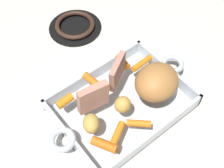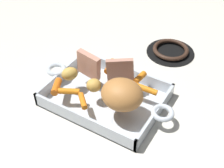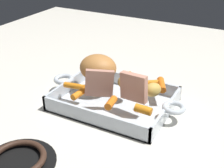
% 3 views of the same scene
% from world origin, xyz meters
% --- Properties ---
extents(ground_plane, '(1.80, 1.80, 0.00)m').
position_xyz_m(ground_plane, '(0.00, 0.00, 0.00)').
color(ground_plane, silver).
extents(roasting_dish, '(0.42, 0.24, 0.05)m').
position_xyz_m(roasting_dish, '(0.00, 0.00, 0.01)').
color(roasting_dish, silver).
rests_on(roasting_dish, ground_plane).
extents(pork_roast, '(0.12, 0.11, 0.08)m').
position_xyz_m(pork_roast, '(-0.07, 0.04, 0.09)').
color(pork_roast, '#BB793D').
rests_on(pork_roast, roasting_dish).
extents(roast_slice_thin, '(0.08, 0.05, 0.08)m').
position_xyz_m(roast_slice_thin, '(-0.02, -0.05, 0.09)').
color(roast_slice_thin, tan).
rests_on(roast_slice_thin, roasting_dish).
extents(roast_slice_thick, '(0.08, 0.03, 0.08)m').
position_xyz_m(roast_slice_thick, '(0.07, -0.02, 0.09)').
color(roast_slice_thick, tan).
rests_on(roast_slice_thick, roasting_dish).
extents(baby_carrot_southwest, '(0.05, 0.06, 0.03)m').
position_xyz_m(baby_carrot_southwest, '(0.12, 0.08, 0.06)').
color(baby_carrot_southwest, orange).
rests_on(baby_carrot_southwest, roasting_dish).
extents(baby_carrot_northeast, '(0.05, 0.05, 0.02)m').
position_xyz_m(baby_carrot_northeast, '(0.02, 0.08, 0.06)').
color(baby_carrot_northeast, orange).
rests_on(baby_carrot_northeast, roasting_dish).
extents(baby_carrot_center_right, '(0.07, 0.02, 0.02)m').
position_xyz_m(baby_carrot_center_right, '(-0.11, -0.05, 0.06)').
color(baby_carrot_center_right, orange).
rests_on(baby_carrot_center_right, roasting_dish).
extents(baby_carrot_long, '(0.05, 0.02, 0.02)m').
position_xyz_m(baby_carrot_long, '(0.12, -0.07, 0.06)').
color(baby_carrot_long, orange).
rests_on(baby_carrot_long, roasting_dish).
extents(baby_carrot_northwest, '(0.06, 0.04, 0.02)m').
position_xyz_m(baby_carrot_northwest, '(0.08, 0.07, 0.06)').
color(baby_carrot_northwest, orange).
rests_on(baby_carrot_northwest, roasting_dish).
extents(baby_carrot_southeast, '(0.03, 0.06, 0.02)m').
position_xyz_m(baby_carrot_southeast, '(0.03, -0.08, 0.06)').
color(baby_carrot_southeast, orange).
rests_on(baby_carrot_southeast, roasting_dish).
extents(baby_carrot_short, '(0.02, 0.05, 0.02)m').
position_xyz_m(baby_carrot_short, '(-0.07, -0.08, 0.06)').
color(baby_carrot_short, orange).
rests_on(baby_carrot_short, roasting_dish).
extents(potato_golden_small, '(0.06, 0.06, 0.04)m').
position_xyz_m(potato_golden_small, '(0.11, 0.02, 0.07)').
color(potato_golden_small, gold).
rests_on(potato_golden_small, roasting_dish).
extents(potato_golden_large, '(0.06, 0.05, 0.04)m').
position_xyz_m(potato_golden_large, '(0.02, 0.03, 0.07)').
color(potato_golden_large, gold).
rests_on(potato_golden_large, roasting_dish).
extents(stove_burner_rear, '(0.17, 0.17, 0.02)m').
position_xyz_m(stove_burner_rear, '(-0.07, -0.32, 0.01)').
color(stove_burner_rear, black).
rests_on(stove_burner_rear, ground_plane).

